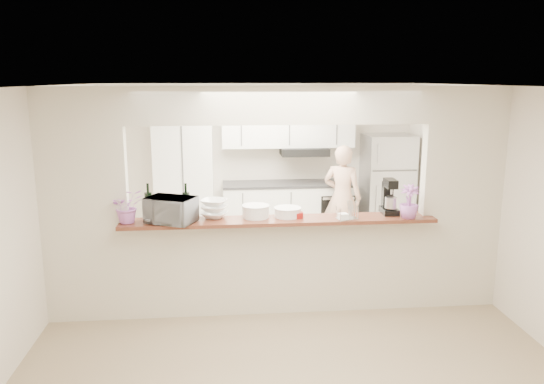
{
  "coord_description": "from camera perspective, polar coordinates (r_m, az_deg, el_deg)",
  "views": [
    {
      "loc": [
        -0.6,
        -5.56,
        2.57
      ],
      "look_at": [
        -0.05,
        0.3,
        1.31
      ],
      "focal_mm": 35.0,
      "sensor_mm": 36.0,
      "label": 1
    }
  ],
  "objects": [
    {
      "name": "wine_bottle_b",
      "position": [
        5.8,
        -9.22,
        -1.35
      ],
      "size": [
        0.08,
        0.08,
        0.38
      ],
      "color": "black",
      "rests_on": "bar_counter"
    },
    {
      "name": "partition",
      "position": [
        5.7,
        0.74,
        1.06
      ],
      "size": [
        5.0,
        0.15,
        2.5
      ],
      "color": "beige",
      "rests_on": "floor"
    },
    {
      "name": "tile_overlay",
      "position": [
        7.58,
        -0.55,
        -7.69
      ],
      "size": [
        5.0,
        2.9,
        0.01
      ],
      "primitive_type": "cube",
      "color": "beige",
      "rests_on": "floor"
    },
    {
      "name": "toaster_oven",
      "position": [
        5.65,
        -10.84,
        -1.91
      ],
      "size": [
        0.59,
        0.51,
        0.27
      ],
      "primitive_type": "imported",
      "rotation": [
        0.0,
        0.0,
        -0.43
      ],
      "color": "#A2A1A6",
      "rests_on": "bar_counter"
    },
    {
      "name": "flower_right",
      "position": [
        5.91,
        14.53,
        -1.0
      ],
      "size": [
        0.25,
        0.25,
        0.37
      ],
      "primitive_type": "imported",
      "rotation": [
        0.0,
        0.0,
        -0.22
      ],
      "color": "#B36CC9",
      "rests_on": "bar_counter"
    },
    {
      "name": "wine_bottle_a",
      "position": [
        5.84,
        -13.14,
        -1.39
      ],
      "size": [
        0.08,
        0.08,
        0.39
      ],
      "color": "black",
      "rests_on": "bar_counter"
    },
    {
      "name": "refrigerator",
      "position": [
        8.8,
        12.24,
        0.53
      ],
      "size": [
        0.75,
        0.7,
        1.7
      ],
      "primitive_type": "cube",
      "color": "silver",
      "rests_on": "floor"
    },
    {
      "name": "flower_left",
      "position": [
        5.74,
        -15.29,
        -1.46
      ],
      "size": [
        0.41,
        0.38,
        0.36
      ],
      "primitive_type": "imported",
      "rotation": [
        0.0,
        0.0,
        0.4
      ],
      "color": "#CF6EC6",
      "rests_on": "bar_counter"
    },
    {
      "name": "utensil_caddy",
      "position": [
        5.74,
        8.08,
        -2.09
      ],
      "size": [
        0.25,
        0.18,
        0.21
      ],
      "color": "silver",
      "rests_on": "bar_counter"
    },
    {
      "name": "tan_bowl",
      "position": [
        5.86,
        1.14,
        -2.21
      ],
      "size": [
        0.15,
        0.15,
        0.07
      ],
      "primitive_type": "cylinder",
      "color": "#CBB38F",
      "rests_on": "bar_counter"
    },
    {
      "name": "plate_stack_a",
      "position": [
        5.78,
        -1.77,
        -2.08
      ],
      "size": [
        0.3,
        0.3,
        0.14
      ],
      "color": "white",
      "rests_on": "bar_counter"
    },
    {
      "name": "floor",
      "position": [
        6.16,
        0.7,
        -12.61
      ],
      "size": [
        6.0,
        6.0,
        0.0
      ],
      "primitive_type": "plane",
      "color": "tan",
      "rests_on": "ground"
    },
    {
      "name": "serving_bowls",
      "position": [
        5.78,
        -6.24,
        -1.82
      ],
      "size": [
        0.35,
        0.35,
        0.2
      ],
      "primitive_type": "imported",
      "rotation": [
        0.0,
        0.0,
        -0.37
      ],
      "color": "white",
      "rests_on": "bar_counter"
    },
    {
      "name": "stand_mixer",
      "position": [
        6.06,
        12.51,
        -0.63
      ],
      "size": [
        0.18,
        0.28,
        0.4
      ],
      "color": "black",
      "rests_on": "bar_counter"
    },
    {
      "name": "kitchen_cabinets",
      "position": [
        8.45,
        -2.5,
        1.18
      ],
      "size": [
        3.15,
        0.62,
        2.25
      ],
      "color": "silver",
      "rests_on": "floor"
    },
    {
      "name": "person",
      "position": [
        8.11,
        7.56,
        -0.64
      ],
      "size": [
        0.7,
        0.61,
        1.6
      ],
      "primitive_type": "imported",
      "rotation": [
        0.0,
        0.0,
        2.64
      ],
      "color": "tan",
      "rests_on": "floor"
    },
    {
      "name": "bar_counter",
      "position": [
        5.93,
        0.72,
        -7.57
      ],
      "size": [
        3.4,
        0.38,
        1.09
      ],
      "color": "beige",
      "rests_on": "floor"
    },
    {
      "name": "red_bowl",
      "position": [
        5.77,
        2.74,
        -2.49
      ],
      "size": [
        0.13,
        0.13,
        0.06
      ],
      "primitive_type": "cylinder",
      "color": "maroon",
      "rests_on": "bar_counter"
    },
    {
      "name": "plate_stack_b",
      "position": [
        5.81,
        1.69,
        -2.17
      ],
      "size": [
        0.3,
        0.3,
        0.1
      ],
      "color": "white",
      "rests_on": "bar_counter"
    }
  ]
}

